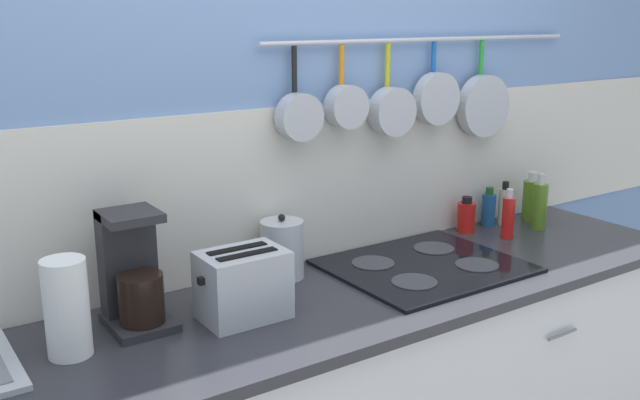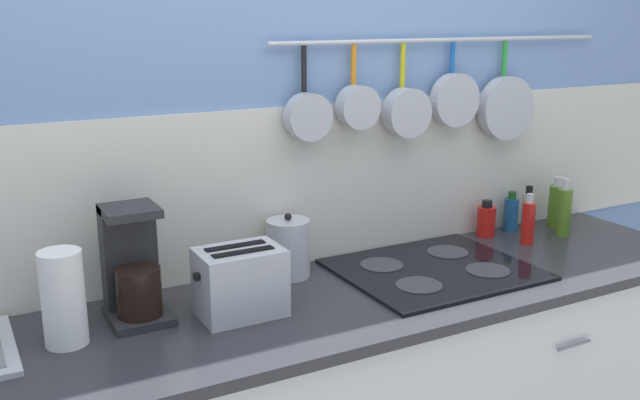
{
  "view_description": "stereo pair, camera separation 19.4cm",
  "coord_description": "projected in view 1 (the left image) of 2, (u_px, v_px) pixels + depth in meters",
  "views": [
    {
      "loc": [
        -1.19,
        -1.67,
        1.73
      ],
      "look_at": [
        -0.07,
        0.0,
        1.2
      ],
      "focal_mm": 40.0,
      "sensor_mm": 36.0,
      "label": 1
    },
    {
      "loc": [
        -1.02,
        -1.77,
        1.73
      ],
      "look_at": [
        -0.07,
        0.0,
        1.2
      ],
      "focal_mm": 40.0,
      "sensor_mm": 36.0,
      "label": 2
    }
  ],
  "objects": [
    {
      "name": "wall_back",
      "position": [
        277.0,
        154.0,
        2.39
      ],
      "size": [
        7.2,
        0.15,
        2.6
      ],
      "color": "#7293C6",
      "rests_on": "ground_plane"
    },
    {
      "name": "countertop",
      "position": [
        338.0,
        301.0,
        2.2
      ],
      "size": [
        2.81,
        0.65,
        0.03
      ],
      "color": "#2D2D33",
      "rests_on": "cabinet_base"
    },
    {
      "name": "paper_towel_roll",
      "position": [
        67.0,
        308.0,
        1.79
      ],
      "size": [
        0.11,
        0.11,
        0.26
      ],
      "color": "white",
      "rests_on": "countertop"
    },
    {
      "name": "coffee_maker",
      "position": [
        133.0,
        278.0,
        1.97
      ],
      "size": [
        0.17,
        0.2,
        0.33
      ],
      "color": "#262628",
      "rests_on": "countertop"
    },
    {
      "name": "toaster",
      "position": [
        243.0,
        285.0,
        2.02
      ],
      "size": [
        0.26,
        0.17,
        0.2
      ],
      "color": "#B7BABF",
      "rests_on": "countertop"
    },
    {
      "name": "kettle",
      "position": [
        282.0,
        249.0,
        2.33
      ],
      "size": [
        0.14,
        0.14,
        0.22
      ],
      "color": "#B7BABF",
      "rests_on": "countertop"
    },
    {
      "name": "cooktop",
      "position": [
        425.0,
        266.0,
        2.44
      ],
      "size": [
        0.63,
        0.53,
        0.01
      ],
      "color": "black",
      "rests_on": "countertop"
    },
    {
      "name": "bottle_dish_soap",
      "position": [
        466.0,
        216.0,
        2.83
      ],
      "size": [
        0.07,
        0.07,
        0.14
      ],
      "color": "red",
      "rests_on": "countertop"
    },
    {
      "name": "bottle_sesame_oil",
      "position": [
        508.0,
        217.0,
        2.74
      ],
      "size": [
        0.05,
        0.05,
        0.19
      ],
      "color": "red",
      "rests_on": "countertop"
    },
    {
      "name": "bottle_olive_oil",
      "position": [
        489.0,
        209.0,
        2.91
      ],
      "size": [
        0.06,
        0.06,
        0.16
      ],
      "color": "navy",
      "rests_on": "countertop"
    },
    {
      "name": "bottle_cooking_wine",
      "position": [
        504.0,
        206.0,
        2.92
      ],
      "size": [
        0.05,
        0.05,
        0.18
      ],
      "color": "#BFB799",
      "rests_on": "countertop"
    },
    {
      "name": "bottle_vinegar",
      "position": [
        540.0,
        205.0,
        2.85
      ],
      "size": [
        0.06,
        0.06,
        0.23
      ],
      "color": "#4C721E",
      "rests_on": "countertop"
    },
    {
      "name": "bottle_hot_sauce",
      "position": [
        531.0,
        199.0,
        2.98
      ],
      "size": [
        0.07,
        0.07,
        0.21
      ],
      "color": "#4C721E",
      "rests_on": "countertop"
    }
  ]
}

